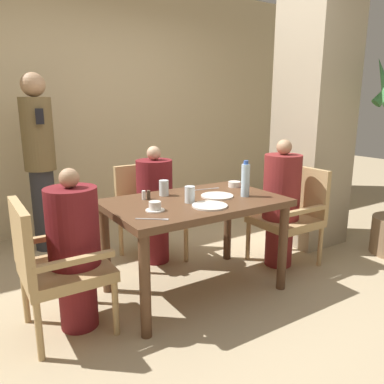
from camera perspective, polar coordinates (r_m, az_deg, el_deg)
The scene contains 22 objects.
ground_plane at distance 3.03m, azimuth 0.42°, elevation -14.62°, with size 16.00×16.00×0.00m, color tan.
wall_back at distance 4.52m, azimuth -14.03°, elevation 12.68°, with size 8.00×0.06×2.80m.
pillar_stone at distance 4.00m, azimuth 18.10°, elevation 11.67°, with size 0.59×0.59×2.70m.
dining_table at distance 2.79m, azimuth 0.45°, elevation -3.14°, with size 1.29×0.81×0.73m.
chair_left_side at distance 2.48m, azimuth -20.48°, elevation -10.06°, with size 0.52×0.51×0.86m.
diner_in_left_chair at distance 2.48m, azimuth -17.46°, elevation -8.20°, with size 0.32×0.32×1.05m.
chair_far_side at distance 3.51m, azimuth -6.67°, elevation -2.42°, with size 0.51×0.52×0.86m.
diner_in_far_chair at distance 3.37m, azimuth -5.67°, elevation -1.80°, with size 0.32×0.32×1.06m.
chair_right_side at distance 3.49m, azimuth 14.91°, elevation -2.88°, with size 0.52×0.51×0.86m.
diner_in_right_chair at distance 3.36m, azimuth 13.41°, elevation -1.56°, with size 0.32×0.32×1.13m.
standing_host at distance 3.87m, azimuth -22.18°, elevation 4.82°, with size 0.29×0.33×1.70m.
plate_main_left at distance 2.86m, azimuth 3.85°, elevation -0.59°, with size 0.25×0.25×0.01m.
plate_main_right at distance 2.59m, azimuth 2.73°, elevation -2.10°, with size 0.25×0.25×0.01m.
teacup_with_saucer at distance 2.49m, azimuth -5.66°, elevation -2.25°, with size 0.13×0.13×0.06m.
bowl_small at distance 3.21m, azimuth 6.48°, elevation 1.19°, with size 0.10×0.10×0.05m.
water_bottle at distance 2.87m, azimuth 8.14°, elevation 1.85°, with size 0.07×0.07×0.28m.
glass_tall_near at distance 2.89m, azimuth -4.30°, elevation 0.62°, with size 0.07×0.07×0.12m.
glass_tall_mid at distance 2.67m, azimuth -0.34°, elevation -0.38°, with size 0.07×0.07×0.12m.
salt_shaker at distance 2.78m, azimuth -7.37°, elevation -0.48°, with size 0.03×0.03×0.07m.
pepper_shaker at distance 2.80m, azimuth -6.64°, elevation -0.42°, with size 0.03×0.03×0.06m.
fork_beside_plate at distance 2.31m, azimuth -5.61°, elevation -4.14°, with size 0.17×0.14×0.00m.
knife_beside_plate at distance 3.11m, azimuth 2.52°, elevation 0.48°, with size 0.22×0.05×0.00m.
Camera 1 is at (-1.46, -2.25, 1.42)m, focal length 35.00 mm.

